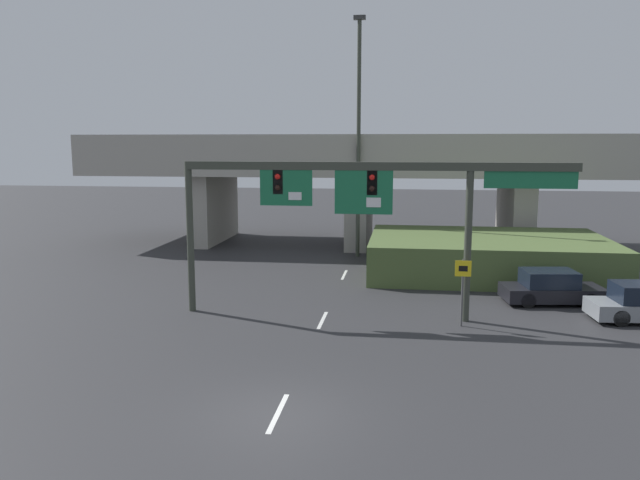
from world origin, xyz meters
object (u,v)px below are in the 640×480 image
object	(u,v)px
signal_gantry	(357,193)
parked_sedan_near_right	(551,288)
highway_light_pole_near	(359,133)
speed_limit_sign	(463,283)

from	to	relation	value
signal_gantry	parked_sedan_near_right	size ratio (longest dim) A/B	3.44
highway_light_pole_near	parked_sedan_near_right	world-z (taller)	highway_light_pole_near
highway_light_pole_near	parked_sedan_near_right	bearing A→B (deg)	-47.76
signal_gantry	speed_limit_sign	bearing A→B (deg)	-10.20
signal_gantry	speed_limit_sign	size ratio (longest dim) A/B	5.87
highway_light_pole_near	speed_limit_sign	bearing A→B (deg)	-70.41
parked_sedan_near_right	highway_light_pole_near	bearing A→B (deg)	124.77
highway_light_pole_near	parked_sedan_near_right	distance (m)	15.30
signal_gantry	highway_light_pole_near	bearing A→B (deg)	94.23
signal_gantry	highway_light_pole_near	distance (m)	13.78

